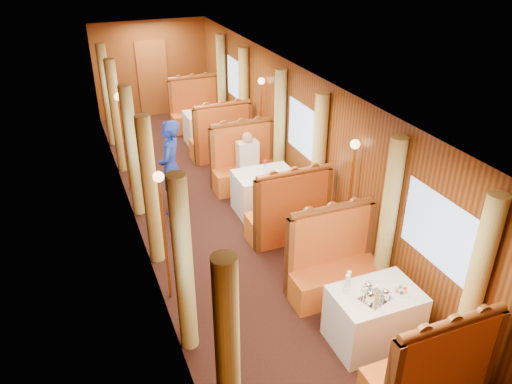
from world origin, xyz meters
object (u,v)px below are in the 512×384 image
rose_vase_far (208,105)px  table_near (374,317)px  banquette_near_fwd (429,375)px  banquette_far_fwd (221,141)px  passenger (248,156)px  banquette_mid_aft (245,167)px  banquette_far_aft (196,112)px  tea_tray (375,299)px  banquette_near_aft (333,267)px  rose_vase_mid (265,164)px  banquette_mid_fwd (288,217)px  teapot_back (368,290)px  teapot_right (385,296)px  teapot_left (370,299)px  steward (171,168)px  table_mid (264,192)px  fruit_plate (401,291)px  table_far (208,127)px

rose_vase_far → table_near: bearing=-90.2°
banquette_near_fwd → rose_vase_far: bearing=89.8°
banquette_far_fwd → passenger: banquette_far_fwd is taller
banquette_mid_aft → banquette_far_aft: bearing=90.0°
passenger → tea_tray: bearing=-91.2°
banquette_near_aft → rose_vase_mid: banquette_near_aft is taller
banquette_mid_fwd → teapot_back: 2.50m
passenger → teapot_right: bearing=-90.0°
teapot_left → steward: (-1.33, 4.24, 0.04)m
tea_tray → passenger: (0.09, 4.40, -0.02)m
tea_tray → teapot_back: teapot_back is taller
table_mid → rose_vase_far: (0.02, 3.49, 0.55)m
banquette_mid_aft → rose_vase_mid: bearing=-89.3°
fruit_plate → steward: bearing=113.2°
banquette_near_fwd → passenger: (-0.00, 5.33, 0.32)m
table_near → passenger: size_ratio=1.38×
banquette_mid_aft → steward: bearing=-165.0°
teapot_left → rose_vase_far: rose_vase_far is taller
banquette_far_fwd → fruit_plate: 6.09m
banquette_far_aft → tea_tray: 8.11m
banquette_near_fwd → steward: (-1.53, 5.12, 0.44)m
passenger → table_far: bearing=90.0°
teapot_left → table_far: bearing=67.4°
table_mid → rose_vase_mid: 0.55m
table_far → rose_vase_mid: 3.53m
banquette_near_aft → table_mid: bearing=90.0°
teapot_back → teapot_left: bearing=-103.7°
banquette_near_aft → banquette_mid_aft: same height
table_near → rose_vase_mid: rose_vase_mid is taller
steward → banquette_near_fwd: bearing=40.2°
banquette_far_aft → fruit_plate: (0.27, -8.10, 0.35)m
rose_vase_mid → passenger: passenger is taller
passenger → teapot_back: bearing=-91.7°
banquette_mid_aft → passenger: size_ratio=1.76×
table_mid → rose_vase_far: rose_vase_far is taller
tea_tray → teapot_right: bearing=-27.7°
banquette_mid_fwd → fruit_plate: 2.61m
banquette_mid_fwd → teapot_right: size_ratio=8.78×
banquette_far_fwd → table_far: bearing=90.0°
banquette_far_fwd → banquette_mid_aft: bearing=-90.0°
banquette_mid_aft → teapot_back: banquette_mid_aft is taller
table_mid → table_far: same height
banquette_far_fwd → passenger: 1.70m
teapot_right → teapot_back: (-0.13, 0.16, 0.01)m
banquette_near_aft → banquette_mid_fwd: bearing=90.0°
banquette_near_fwd → tea_tray: banquette_near_fwd is taller
banquette_mid_aft → banquette_far_fwd: same height
banquette_near_aft → banquette_mid_fwd: size_ratio=1.00×
table_near → banquette_far_fwd: bearing=90.0°
banquette_far_fwd → banquette_far_aft: 2.03m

